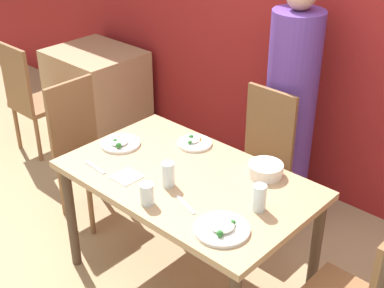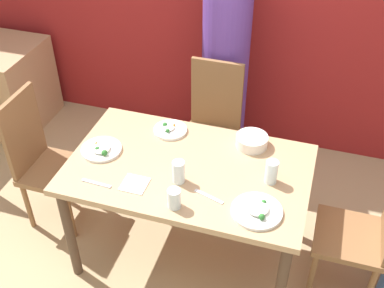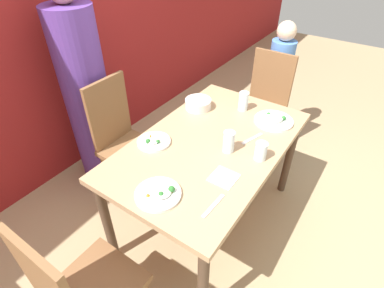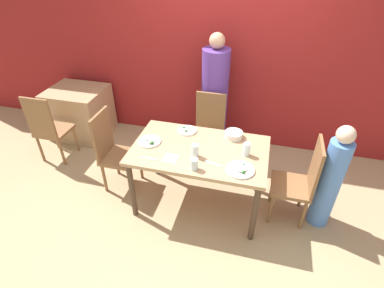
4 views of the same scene
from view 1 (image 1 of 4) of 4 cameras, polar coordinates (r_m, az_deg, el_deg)
ground_plane at (r=3.42m, az=-0.45°, el=-14.32°), size 10.00×10.00×0.00m
wall_back at (r=3.81m, az=14.85°, el=12.84°), size 10.00×0.06×2.70m
dining_table at (r=3.00m, az=-0.50°, el=-4.88°), size 1.40×0.85×0.76m
chair_adult_spot at (r=3.63m, az=7.14°, el=-1.60°), size 0.40×0.40×0.99m
chair_empty_left at (r=3.81m, az=-11.43°, el=-0.47°), size 0.40×0.40×0.99m
person_adult at (r=3.77m, az=10.40°, el=3.56°), size 0.35×0.35×1.65m
bowl_curry at (r=2.97m, az=7.85°, el=-2.68°), size 0.19×0.19×0.07m
plate_rice_adult at (r=3.26m, az=0.24°, el=0.14°), size 0.21×0.21×0.05m
plate_rice_child at (r=3.28m, az=-7.69°, el=0.10°), size 0.24×0.24×0.05m
plate_noodles at (r=2.55m, az=3.22°, el=-8.97°), size 0.27×0.27×0.05m
glass_water_tall at (r=2.84m, az=-2.57°, el=-3.25°), size 0.07×0.07×0.14m
glass_water_short at (r=2.72m, az=-4.84°, el=-5.34°), size 0.07×0.07×0.11m
glass_water_center at (r=2.68m, az=7.18°, el=-5.70°), size 0.07×0.07×0.14m
napkin_folded at (r=2.97m, az=-6.98°, el=-3.48°), size 0.14×0.14×0.01m
fork_steel at (r=2.73m, az=-0.69°, el=-6.48°), size 0.18×0.07×0.01m
spoon_steel at (r=3.08m, az=-10.30°, el=-2.48°), size 0.18×0.03×0.01m
background_table at (r=5.12m, az=-10.08°, el=5.79°), size 0.81×0.68×0.74m
chair_background at (r=4.72m, az=-16.80°, el=4.81°), size 0.40×0.40×0.99m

